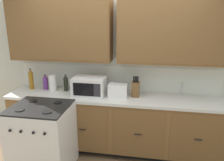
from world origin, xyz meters
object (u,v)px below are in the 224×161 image
paper_towel_roll (53,83)px  bottle_violet (45,82)px  stove_range (43,138)px  microwave (89,86)px  toaster (118,91)px  bottle_amber (31,79)px  bottle_dark (66,83)px  knife_block (136,89)px

paper_towel_roll → bottle_violet: paper_towel_roll is taller
stove_range → microwave: (0.50, 0.62, 0.58)m
toaster → bottle_amber: bottle_amber is taller
microwave → bottle_dark: (-0.43, 0.13, -0.01)m
stove_range → bottle_dark: size_ratio=3.58×
microwave → toaster: (0.44, -0.01, -0.04)m
stove_range → bottle_dark: 0.95m
knife_block → bottle_violet: (-1.48, 0.09, 0.00)m
bottle_dark → bottle_amber: (-0.59, -0.01, 0.04)m
stove_range → toaster: 1.24m
paper_towel_roll → bottle_dark: bottle_dark is taller
toaster → bottle_amber: bearing=174.9°
microwave → bottle_violet: 0.80m
toaster → knife_block: (0.25, 0.07, 0.02)m
stove_range → microwave: microwave is taller
microwave → paper_towel_roll: size_ratio=1.85×
microwave → bottle_amber: size_ratio=1.42×
bottle_violet → microwave: bearing=-10.5°
paper_towel_roll → bottle_amber: (-0.39, 0.03, 0.03)m
bottle_amber → bottle_violet: size_ratio=1.39×
bottle_dark → bottle_violet: bearing=177.8°
microwave → toaster: microwave is taller
toaster → paper_towel_roll: bearing=174.7°
toaster → paper_towel_roll: paper_towel_roll is taller
stove_range → bottle_amber: (-0.52, 0.74, 0.60)m
knife_block → paper_towel_roll: size_ratio=1.19×
microwave → toaster: size_ratio=1.71×
stove_range → toaster: size_ratio=3.39×
bottle_dark → toaster: bearing=-9.3°
paper_towel_roll → bottle_amber: 0.39m
stove_range → bottle_violet: size_ratio=3.91×
microwave → paper_towel_roll: (-0.63, 0.09, -0.01)m
stove_range → knife_block: 1.48m
paper_towel_roll → stove_range: bearing=-79.5°
paper_towel_roll → bottle_violet: size_ratio=1.07×
toaster → paper_towel_roll: (-1.07, 0.10, 0.03)m
bottle_dark → bottle_violet: 0.36m
stove_range → paper_towel_roll: paper_towel_roll is taller
stove_range → bottle_violet: (-0.29, 0.77, 0.56)m
stove_range → microwave: size_ratio=1.98×
knife_block → bottle_violet: size_ratio=1.27×
toaster → bottle_violet: bottle_violet is taller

